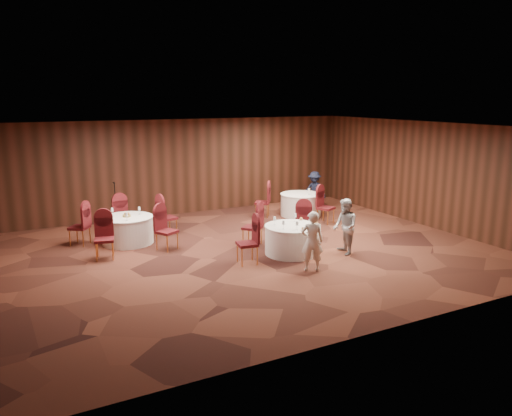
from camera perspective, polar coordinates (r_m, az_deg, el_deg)
name	(u,v)px	position (r m, az deg, el deg)	size (l,w,h in m)	color
ground	(253,252)	(12.99, -0.38, -5.00)	(12.00, 12.00, 0.00)	black
room_shell	(253,177)	(12.53, -0.39, 3.59)	(12.00, 12.00, 12.00)	silver
table_main	(292,239)	(12.75, 4.10, -3.61)	(1.38, 1.38, 0.74)	white
table_left	(128,230)	(14.08, -14.47, -2.42)	(1.40, 1.40, 0.74)	white
table_right	(301,204)	(16.88, 5.14, 0.41)	(1.38, 1.38, 0.74)	white
chairs_main	(269,230)	(13.09, 1.49, -2.58)	(2.96, 1.97, 1.00)	#440D0F
chairs_left	(128,226)	(14.01, -14.46, -1.96)	(3.11, 2.96, 1.00)	#440D0F
chairs_right	(293,205)	(16.20, 4.28, 0.37)	(2.10, 2.37, 1.00)	#440D0F
tabletop_main	(299,222)	(12.64, 4.89, -1.57)	(1.08, 1.03, 0.22)	silver
tabletop_left	(126,214)	(13.97, -14.59, -0.65)	(0.77, 0.83, 0.22)	silver
tabletop_right	(309,190)	(16.65, 6.10, 2.06)	(0.08, 0.08, 0.22)	silver
mic_stand	(116,217)	(15.47, -15.66, -0.98)	(0.24, 0.24, 1.47)	black
woman_a	(312,241)	(11.47, 6.43, -3.80)	(0.51, 0.34, 1.41)	white
woman_b	(345,227)	(12.81, 10.14, -2.11)	(0.70, 0.54, 1.43)	#ADACB1
man_c	(314,190)	(17.89, 6.70, 2.04)	(0.87, 0.50, 1.34)	black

